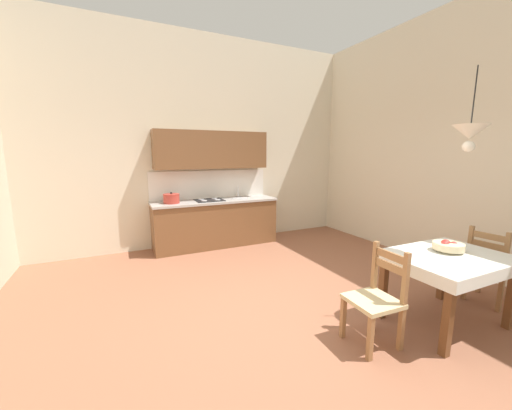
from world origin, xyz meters
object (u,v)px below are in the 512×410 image
Objects in this scene: kitchen_cabinetry at (214,202)px; dining_chair_tv_side at (376,299)px; dining_table at (448,268)px; fruit_bowl at (448,246)px; pendant_lamp at (470,133)px; dining_chair_window_side at (490,267)px.

kitchen_cabinetry reaches higher than dining_chair_tv_side.
dining_table is 4.02× the size of fruit_bowl.
pendant_lamp is at bearing -3.73° from dining_chair_tv_side.
dining_chair_tv_side is at bearing 179.35° from dining_chair_window_side.
dining_table is at bearing -4.23° from dining_chair_tv_side.
dining_chair_window_side and dining_chair_tv_side have the same top height.
dining_chair_window_side is at bearing 3.30° from pendant_lamp.
fruit_bowl is (-0.83, 0.03, 0.37)m from dining_chair_window_side.
dining_chair_tv_side is (-1.84, 0.02, 0.00)m from dining_chair_window_side.
pendant_lamp is at bearing -176.70° from dining_chair_window_side.
kitchen_cabinetry reaches higher than dining_table.
kitchen_cabinetry is 3.66m from dining_chair_tv_side.
dining_chair_window_side reaches higher than dining_table.
dining_chair_tv_side reaches higher than fruit_bowl.
fruit_bowl is at bearing -68.61° from kitchen_cabinetry.
dining_table is 1.37m from pendant_lamp.
pendant_lamp is (-0.81, -0.05, 1.53)m from dining_chair_window_side.
dining_chair_window_side is 1.73m from pendant_lamp.
dining_chair_window_side is 1.00× the size of dining_chair_tv_side.
dining_chair_tv_side is at bearing -83.68° from kitchen_cabinetry.
dining_chair_window_side is at bearing -0.65° from dining_chair_tv_side.
fruit_bowl is at bearing 0.27° from dining_chair_tv_side.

